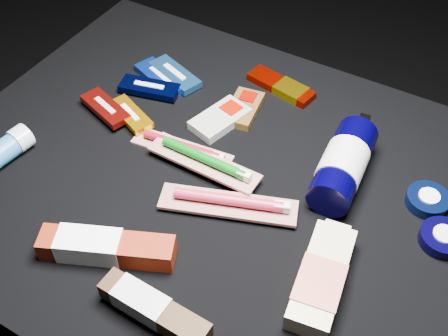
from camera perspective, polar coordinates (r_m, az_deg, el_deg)
The scene contains 20 objects.
ground at distance 1.30m, azimuth -0.81°, elevation -12.64°, with size 3.00×3.00×0.00m, color black.
cloth_table at distance 1.13m, azimuth -0.92°, elevation -7.59°, with size 0.98×0.78×0.40m, color black.
luna_bar_0 at distance 1.17m, azimuth -6.43°, elevation 9.09°, with size 0.14×0.09×0.02m.
luna_bar_1 at distance 1.17m, azimuth -5.02°, elevation 9.43°, with size 0.13×0.08×0.02m.
luna_bar_2 at distance 1.14m, azimuth -7.58°, elevation 8.07°, with size 0.13×0.07×0.02m.
luna_bar_3 at distance 1.09m, azimuth -9.50°, elevation 5.39°, with size 0.11×0.08×0.01m.
luna_bar_4 at distance 1.10m, azimuth -11.95°, elevation 5.99°, with size 0.12×0.08×0.01m.
clif_bar_0 at distance 1.10m, azimuth 2.05°, elevation 6.21°, with size 0.07×0.11×0.02m.
clif_bar_1 at distance 1.07m, azimuth -0.22°, elevation 5.13°, with size 0.09×0.13×0.02m.
power_bar at distance 1.15m, azimuth 6.12°, elevation 8.13°, with size 0.15×0.07×0.02m.
lotion_bottle at distance 0.97m, azimuth 12.04°, elevation 0.33°, with size 0.09×0.23×0.07m.
cream_tin_upper at distance 0.99m, azimuth 20.00°, elevation -3.07°, with size 0.07×0.07×0.02m.
cream_tin_lower at distance 0.95m, azimuth 21.35°, elevation -6.64°, with size 0.07×0.07×0.02m.
bodywash_bottle at distance 0.84m, azimuth 9.82°, elevation -11.14°, with size 0.09×0.19×0.04m.
deodorant_stick at distance 1.06m, azimuth -21.48°, elevation 1.62°, with size 0.06×0.11×0.05m.
toothbrush_pack_0 at distance 1.02m, azimuth -4.17°, elevation 2.03°, with size 0.19×0.06×0.02m.
toothbrush_pack_1 at distance 0.92m, azimuth 0.63°, elevation -3.54°, with size 0.23×0.13×0.03m.
toothbrush_pack_2 at distance 0.97m, azimuth -1.91°, elevation 0.72°, with size 0.21×0.05×0.02m.
toothpaste_carton_red at distance 0.88m, azimuth -12.39°, elevation -7.85°, with size 0.21×0.13×0.04m.
toothpaste_carton_green at distance 0.81m, azimuth -7.55°, elevation -13.84°, with size 0.17×0.04×0.03m.
Camera 1 is at (0.34, -0.55, 1.13)m, focal length 45.00 mm.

